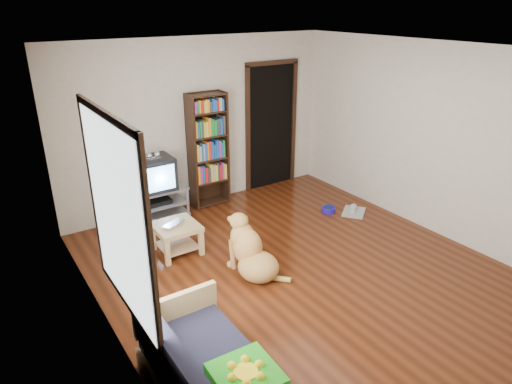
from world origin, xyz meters
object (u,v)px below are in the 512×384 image
tv_stand (156,203)px  coffee_table (176,233)px  dog_bowl (329,209)px  bookshelf (208,144)px  laptop (177,225)px  crt_tv (153,173)px  grey_rag (354,212)px  dog (251,253)px  green_cushion (246,380)px

tv_stand → coffee_table: (-0.16, -1.06, 0.01)m
dog_bowl → bookshelf: bookshelf is taller
laptop → crt_tv: 1.17m
tv_stand → bookshelf: (0.95, 0.09, 0.73)m
bookshelf → laptop: bearing=-133.1°
grey_rag → bookshelf: (-1.69, 1.57, 0.99)m
bookshelf → dog: size_ratio=2.05×
grey_rag → crt_tv: size_ratio=0.69×
coffee_table → dog: (0.53, -0.96, -0.00)m
crt_tv → coffee_table: (-0.16, -1.08, -0.46)m
grey_rag → dog: dog is taller
crt_tv → dog: size_ratio=0.66×
green_cushion → tv_stand: size_ratio=0.52×
laptop → tv_stand: (0.16, 1.09, -0.14)m
tv_stand → crt_tv: (0.00, 0.02, 0.47)m
tv_stand → dog: size_ratio=1.03×
bookshelf → dog: bearing=-105.3°
laptop → green_cushion: bearing=-129.1°
green_cushion → dog_bowl: 4.14m
tv_stand → crt_tv: 0.47m
green_cushion → grey_rag: 4.24m
coffee_table → dog: 1.09m
bookshelf → dog_bowl: bearing=-43.6°
laptop → dog_bowl: size_ratio=1.47×
crt_tv → green_cushion: bearing=-102.4°
bookshelf → grey_rag: bearing=-43.0°
laptop → crt_tv: bearing=57.0°
grey_rag → laptop: bearing=172.0°
tv_stand → dog: dog is taller
laptop → coffee_table: (-0.00, 0.03, -0.13)m
dog_bowl → grey_rag: (0.30, -0.25, -0.03)m
green_cushion → grey_rag: green_cushion is taller
tv_stand → bookshelf: bookshelf is taller
dog_bowl → grey_rag: size_ratio=0.55×
dog_bowl → bookshelf: size_ratio=0.12×
green_cushion → laptop: (0.69, 2.74, -0.08)m
grey_rag → bookshelf: size_ratio=0.22×
dog_bowl → dog: (-1.97, -0.78, 0.24)m
green_cushion → coffee_table: green_cushion is taller
crt_tv → laptop: bearing=-98.1°
grey_rag → dog_bowl: bearing=140.2°
dog → dog_bowl: bearing=21.8°
green_cushion → dog: bearing=58.6°
grey_rag → crt_tv: 3.12m
green_cushion → dog_bowl: green_cushion is taller
dog → grey_rag: bearing=13.3°
laptop → bookshelf: 1.72m
tv_stand → laptop: bearing=-98.3°
dog_bowl → tv_stand: tv_stand is taller
green_cushion → dog_bowl: (3.19, 2.60, -0.46)m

